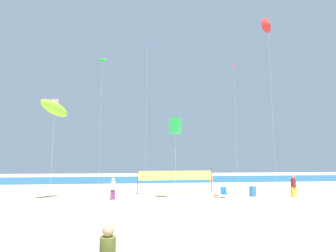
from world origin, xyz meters
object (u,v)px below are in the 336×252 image
(kite_magenta_diamond, at_px, (234,75))
(kite_green_box, at_px, (175,126))
(beach_handbag, at_px, (216,196))
(folding_beach_chair, at_px, (224,192))
(beachgoer_white_shirt, at_px, (113,188))
(kite_green_inflatable, at_px, (102,61))
(beachgoer_maroon_shirt, at_px, (293,185))
(volleyball_net, at_px, (176,176))
(kite_red_delta, at_px, (268,24))
(trash_barrel, at_px, (253,191))
(kite_lime_inflatable, at_px, (55,108))
(beachgoer_coral_shirt, at_px, (211,181))
(kite_blue_diamond, at_px, (147,46))

(kite_magenta_diamond, xyz_separation_m, kite_green_box, (-7.82, -6.12, -6.69))
(beach_handbag, bearing_deg, folding_beach_chair, -4.26)
(beachgoer_white_shirt, relative_size, beach_handbag, 4.78)
(kite_green_inflatable, bearing_deg, beachgoer_white_shirt, -79.53)
(beachgoer_maroon_shirt, relative_size, folding_beach_chair, 2.09)
(volleyball_net, bearing_deg, beachgoer_white_shirt, -146.98)
(beachgoer_white_shirt, xyz_separation_m, kite_magenta_diamond, (12.89, 5.20, 11.83))
(kite_red_delta, bearing_deg, beach_handbag, -161.03)
(volleyball_net, bearing_deg, trash_barrel, -28.91)
(kite_green_inflatable, height_order, kite_lime_inflatable, kite_green_inflatable)
(beachgoer_white_shirt, relative_size, trash_barrel, 1.98)
(volleyball_net, bearing_deg, kite_red_delta, -9.32)
(trash_barrel, relative_size, beach_handbag, 2.41)
(beachgoer_white_shirt, relative_size, beachgoer_maroon_shirt, 0.95)
(kite_magenta_diamond, relative_size, kite_lime_inflatable, 1.69)
(beachgoer_maroon_shirt, relative_size, kite_magenta_diamond, 0.13)
(folding_beach_chair, bearing_deg, kite_green_box, -169.11)
(kite_green_inflatable, bearing_deg, kite_magenta_diamond, -27.64)
(beachgoer_maroon_shirt, height_order, kite_green_inflatable, kite_green_inflatable)
(beachgoer_coral_shirt, relative_size, kite_red_delta, 0.10)
(beachgoer_maroon_shirt, height_order, kite_lime_inflatable, kite_lime_inflatable)
(beachgoer_white_shirt, bearing_deg, kite_magenta_diamond, 105.69)
(beachgoer_white_shirt, xyz_separation_m, kite_red_delta, (15.62, 2.26, 16.58))
(volleyball_net, bearing_deg, kite_green_inflatable, 131.72)
(beachgoer_coral_shirt, bearing_deg, folding_beach_chair, 70.12)
(beachgoer_maroon_shirt, relative_size, kite_blue_diamond, 0.11)
(trash_barrel, xyz_separation_m, beach_handbag, (-3.57, -0.44, -0.30))
(kite_red_delta, distance_m, kite_green_box, 15.89)
(beachgoer_maroon_shirt, distance_m, kite_red_delta, 16.74)
(beachgoer_coral_shirt, relative_size, beachgoer_maroon_shirt, 0.97)
(volleyball_net, xyz_separation_m, kite_green_box, (-0.86, -4.77, 4.44))
(folding_beach_chair, xyz_separation_m, kite_green_inflatable, (-11.88, 13.40, 16.17))
(beachgoer_maroon_shirt, xyz_separation_m, kite_magenta_diamond, (-2.94, 5.56, 11.78))
(volleyball_net, height_order, kite_lime_inflatable, kite_lime_inflatable)
(beachgoer_white_shirt, distance_m, kite_green_inflatable, 20.68)
(beachgoer_white_shirt, xyz_separation_m, kite_green_box, (5.07, -0.92, 5.14))
(folding_beach_chair, height_order, kite_green_box, kite_green_box)
(beach_handbag, height_order, kite_green_box, kite_green_box)
(kite_red_delta, height_order, kite_lime_inflatable, kite_red_delta)
(kite_magenta_diamond, distance_m, kite_green_box, 11.98)
(kite_magenta_diamond, xyz_separation_m, kite_lime_inflatable, (-17.73, -5.49, -5.36))
(kite_red_delta, bearing_deg, kite_magenta_diamond, 132.86)
(trash_barrel, bearing_deg, beachgoer_maroon_shirt, -10.93)
(volleyball_net, bearing_deg, beach_handbag, -54.63)
(folding_beach_chair, bearing_deg, beachgoer_maroon_shirt, -0.60)
(kite_magenta_diamond, distance_m, kite_lime_inflatable, 19.32)
(beachgoer_coral_shirt, bearing_deg, volleyball_net, 26.02)
(beach_handbag, xyz_separation_m, kite_green_box, (-3.67, -0.80, 5.93))
(beachgoer_coral_shirt, relative_size, kite_green_inflatable, 0.11)
(kite_lime_inflatable, bearing_deg, volleyball_net, 21.00)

